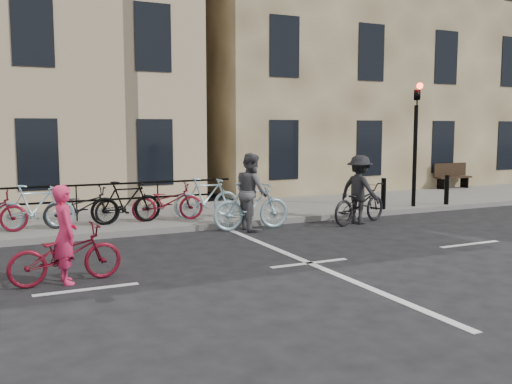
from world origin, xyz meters
name	(u,v)px	position (x,y,z in m)	size (l,w,h in m)	color
ground	(310,263)	(0.00, 0.00, 0.00)	(120.00, 120.00, 0.00)	black
sidewalk	(48,225)	(-4.00, 6.00, 0.07)	(46.00, 4.00, 0.15)	slate
building_east	(335,45)	(9.00, 13.00, 6.15)	(14.00, 10.00, 12.00)	#887652
traffic_light	(416,129)	(6.20, 4.34, 2.45)	(0.18, 0.30, 3.90)	black
bollard_east	(383,194)	(5.00, 4.25, 0.60)	(0.14, 0.14, 0.90)	black
bollard_west	(447,190)	(7.40, 4.25, 0.60)	(0.14, 0.14, 0.90)	black
bench	(452,175)	(11.00, 7.73, 0.67)	(1.60, 0.41, 0.97)	black
parked_bikes	(57,207)	(-3.87, 5.04, 0.65)	(9.35, 1.23, 1.05)	black
cyclist_pink	(66,249)	(-4.23, 0.55, 0.55)	(1.84, 0.80, 1.59)	maroon
cyclist_grey	(252,199)	(0.50, 3.61, 0.77)	(1.99, 0.97, 1.89)	#9CC2CD
cyclist_dark	(359,197)	(3.44, 3.25, 0.70)	(2.13, 1.30, 1.79)	black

